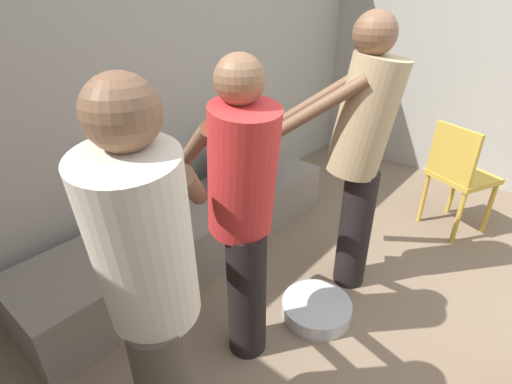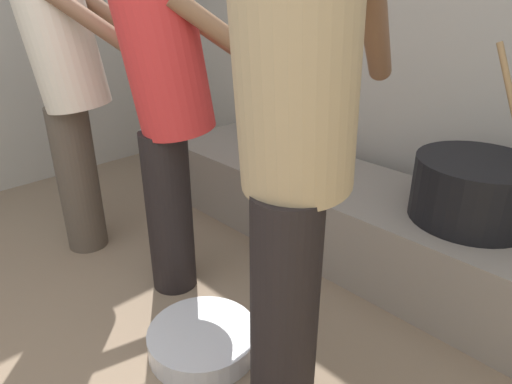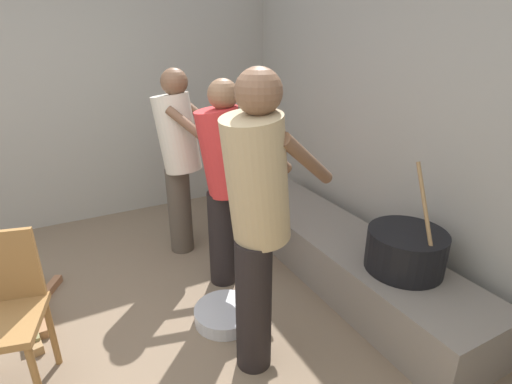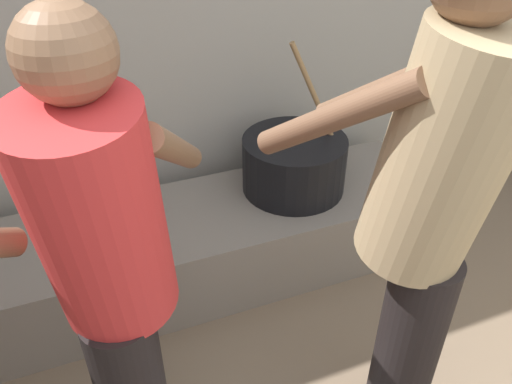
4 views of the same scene
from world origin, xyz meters
name	(u,v)px [view 4 (image 4 of 4)]	position (x,y,z in m)	size (l,w,h in m)	color
hearth_ledge	(190,248)	(-0.27, 2.00, 0.19)	(2.42, 0.60, 0.38)	slate
cooking_pot_main	(294,164)	(0.27, 2.05, 0.51)	(0.49, 0.49, 0.72)	black
cook_in_tan_shirt	(429,212)	(0.17, 1.03, 0.95)	(0.57, 0.75, 1.66)	black
cook_in_red_shirt	(112,272)	(-0.65, 1.20, 0.87)	(0.56, 0.72, 1.53)	black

